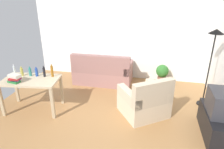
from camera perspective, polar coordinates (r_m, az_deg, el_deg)
The scene contains 16 objects.
ground_plane at distance 4.64m, azimuth -2.54°, elevation -10.96°, with size 5.20×4.40×0.02m, color #9E7042.
wall_rear at distance 6.13m, azimuth 2.43°, elevation 11.35°, with size 5.20×0.10×2.70m, color white.
couch at distance 5.94m, azimuth -2.60°, elevation 0.45°, with size 1.65×0.84×0.92m.
tv_stand at distance 4.36m, azimuth 27.16°, elevation -12.30°, with size 0.44×1.10×0.48m.
tv at distance 4.14m, azimuth 28.35°, elevation -7.03°, with size 0.41×0.60×0.44m.
torchiere_lamp at distance 4.91m, azimuth 26.58°, elevation 6.81°, with size 0.32×0.32×1.81m.
desk at distance 4.81m, azimuth -21.77°, elevation -2.40°, with size 1.28×0.85×0.76m.
potted_plant at distance 6.06m, azimuth 13.92°, elevation 0.46°, with size 0.36×0.36×0.57m.
armchair at distance 4.49m, azimuth 9.23°, elevation -7.56°, with size 1.22×1.20×0.92m.
bottle_clear at distance 5.09m, azimuth -25.74°, elevation 1.03°, with size 0.05×0.05×0.26m.
bottle_squat at distance 5.00m, azimuth -24.02°, elevation 0.69°, with size 0.06×0.06×0.22m.
bottle_tall at distance 4.92m, azimuth -22.03°, elevation 0.69°, with size 0.06×0.06×0.22m.
bottle_blue at distance 4.85m, azimuth -20.45°, elevation 0.61°, with size 0.06×0.06×0.22m.
bottle_dark at distance 4.76m, azimuth -18.54°, elevation 0.68°, with size 0.06×0.06×0.25m.
bottle_amber at distance 4.70m, azimuth -16.50°, elevation 0.88°, with size 0.06×0.06×0.29m.
book_stack at distance 4.71m, azimuth -25.71°, elevation -0.97°, with size 0.30×0.21×0.18m.
Camera 1 is at (1.00, -3.73, 2.57)m, focal length 32.52 mm.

